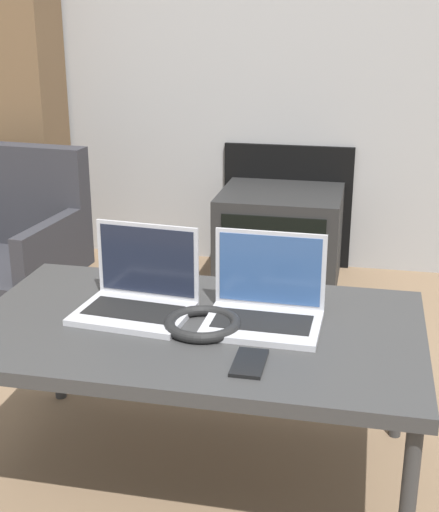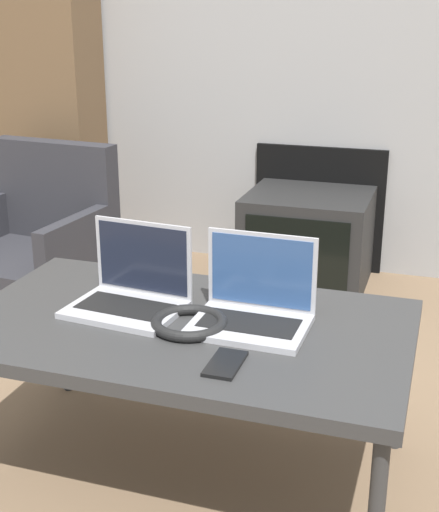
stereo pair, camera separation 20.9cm
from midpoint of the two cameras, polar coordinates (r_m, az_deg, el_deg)
The scene contains 7 objects.
table at distance 1.87m, azimuth -5.16°, elevation -6.41°, with size 1.17×0.69×0.46m.
laptop_left at distance 1.94m, azimuth -9.59°, elevation -3.00°, with size 0.31×0.25×0.23m.
laptop_right at distance 1.84m, azimuth 0.43°, elevation -3.89°, with size 0.30×0.23×0.23m.
headphones at distance 1.82m, azimuth -4.67°, elevation -5.50°, with size 0.20×0.20×0.03m.
phone at distance 1.65m, azimuth -1.27°, elevation -8.63°, with size 0.07×0.14×0.01m.
tv at distance 3.34m, azimuth 3.07°, elevation 1.47°, with size 0.55×0.51×0.44m.
armchair at distance 3.31m, azimuth -18.35°, elevation 1.72°, with size 0.68×0.66×0.66m.
Camera 1 is at (0.41, -1.28, 1.23)m, focal length 50.00 mm.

